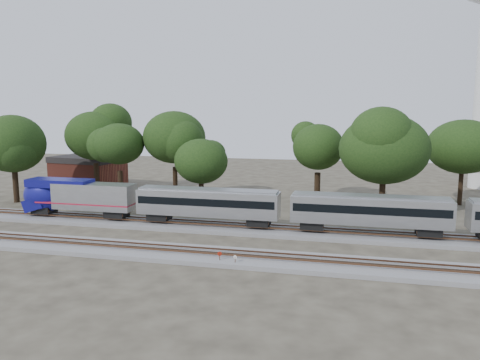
# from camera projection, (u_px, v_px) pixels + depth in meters

# --- Properties ---
(ground) EXTENTS (160.00, 160.00, 0.00)m
(ground) POSITION_uv_depth(u_px,v_px,m) (193.00, 243.00, 46.66)
(ground) COLOR #383328
(ground) RESTS_ON ground
(track_far) EXTENTS (160.00, 5.00, 0.73)m
(track_far) POSITION_uv_depth(u_px,v_px,m) (211.00, 227.00, 52.40)
(track_far) COLOR slate
(track_far) RESTS_ON ground
(track_near) EXTENTS (160.00, 5.00, 0.73)m
(track_near) POSITION_uv_depth(u_px,v_px,m) (179.00, 253.00, 42.78)
(track_near) COLOR slate
(track_near) RESTS_ON ground
(train) EXTENTS (101.19, 2.88, 4.25)m
(train) POSITION_uv_depth(u_px,v_px,m) (462.00, 214.00, 46.09)
(train) COLOR silver
(train) RESTS_ON ground
(switch_stand_red) EXTENTS (0.35, 0.18, 1.15)m
(switch_stand_red) POSITION_uv_depth(u_px,v_px,m) (220.00, 256.00, 40.23)
(switch_stand_red) COLOR #512D19
(switch_stand_red) RESTS_ON ground
(switch_stand_white) EXTENTS (0.32, 0.11, 1.03)m
(switch_stand_white) POSITION_uv_depth(u_px,v_px,m) (235.00, 260.00, 39.63)
(switch_stand_white) COLOR #512D19
(switch_stand_white) RESTS_ON ground
(switch_lever) EXTENTS (0.55, 0.40, 0.30)m
(switch_lever) POSITION_uv_depth(u_px,v_px,m) (239.00, 263.00, 40.37)
(switch_lever) COLOR #512D19
(switch_lever) RESTS_ON ground
(brick_building) EXTENTS (12.04, 9.27, 5.32)m
(brick_building) POSITION_uv_depth(u_px,v_px,m) (88.00, 171.00, 80.18)
(brick_building) COLOR maroon
(brick_building) RESTS_ON ground
(tree_0) EXTENTS (8.56, 8.56, 12.07)m
(tree_0) POSITION_uv_depth(u_px,v_px,m) (13.00, 144.00, 66.05)
(tree_0) COLOR black
(tree_0) RESTS_ON ground
(tree_1) EXTENTS (9.34, 9.34, 13.17)m
(tree_1) POSITION_uv_depth(u_px,v_px,m) (95.00, 136.00, 72.02)
(tree_1) COLOR black
(tree_1) RESTS_ON ground
(tree_2) EXTENTS (8.51, 8.51, 12.00)m
(tree_2) POSITION_uv_depth(u_px,v_px,m) (119.00, 144.00, 66.23)
(tree_2) COLOR black
(tree_2) RESTS_ON ground
(tree_3) EXTENTS (9.41, 9.41, 13.27)m
(tree_3) POSITION_uv_depth(u_px,v_px,m) (174.00, 137.00, 66.93)
(tree_3) COLOR black
(tree_3) RESTS_ON ground
(tree_4) EXTENTS (6.62, 6.62, 9.33)m
(tree_4) POSITION_uv_depth(u_px,v_px,m) (201.00, 161.00, 61.22)
(tree_4) COLOR black
(tree_4) RESTS_ON ground
(tree_5) EXTENTS (8.10, 8.10, 11.42)m
(tree_5) POSITION_uv_depth(u_px,v_px,m) (318.00, 147.00, 66.01)
(tree_5) COLOR black
(tree_5) RESTS_ON ground
(tree_6) EXTENTS (8.57, 8.57, 12.09)m
(tree_6) POSITION_uv_depth(u_px,v_px,m) (384.00, 149.00, 57.04)
(tree_6) COLOR black
(tree_6) RESTS_ON ground
(tree_7) EXTENTS (8.29, 8.29, 11.68)m
(tree_7) POSITION_uv_depth(u_px,v_px,m) (463.00, 147.00, 64.16)
(tree_7) COLOR black
(tree_7) RESTS_ON ground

